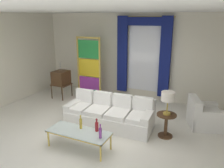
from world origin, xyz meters
TOP-DOWN VIEW (x-y plane):
  - ground_plane at (0.00, 0.00)m, footprint 16.00×16.00m
  - wall_rear at (0.00, 3.06)m, footprint 8.00×0.12m
  - wall_left at (-3.66, 0.60)m, footprint 0.12×7.00m
  - ceiling_slab at (0.00, 0.80)m, footprint 8.00×7.60m
  - curtained_window at (0.31, 2.89)m, footprint 2.00×0.17m
  - couch_white_long at (0.18, 0.52)m, footprint 2.38×1.04m
  - coffee_table at (0.05, -0.82)m, footprint 1.43×0.56m
  - bottle_blue_decanter at (0.62, -0.86)m, footprint 0.06×0.06m
  - bottle_crystal_tall at (0.40, -0.63)m, footprint 0.08×0.08m
  - bottle_amber_squat at (0.01, -0.68)m, footprint 0.06×0.06m
  - vintage_tv at (-2.39, 1.76)m, footprint 0.62×0.60m
  - armchair_white at (2.49, 1.49)m, footprint 1.04×1.02m
  - stained_glass_divider at (-1.50, 2.25)m, footprint 0.95×0.05m
  - peacock_figurine at (-1.06, 1.80)m, footprint 0.44×0.60m
  - round_side_table at (1.70, 0.52)m, footprint 0.48×0.48m
  - table_lamp_brass at (1.70, 0.52)m, footprint 0.32×0.32m

SIDE VIEW (x-z plane):
  - ground_plane at x=0.00m, z-range 0.00..0.00m
  - peacock_figurine at x=-1.06m, z-range -0.03..0.47m
  - armchair_white at x=2.49m, z-range -0.11..0.69m
  - couch_white_long at x=0.18m, z-range -0.12..0.74m
  - round_side_table at x=1.70m, z-range 0.06..0.65m
  - coffee_table at x=0.05m, z-range 0.17..0.58m
  - bottle_crystal_tall at x=0.40m, z-range 0.38..0.68m
  - bottle_blue_decanter at x=0.62m, z-range 0.38..0.70m
  - bottle_amber_squat at x=0.01m, z-range 0.38..0.71m
  - vintage_tv at x=-2.39m, z-range 0.06..1.40m
  - table_lamp_brass at x=1.70m, z-range 0.74..1.31m
  - stained_glass_divider at x=-1.50m, z-range -0.04..2.16m
  - wall_rear at x=0.00m, z-range 0.00..3.00m
  - wall_left at x=-3.66m, z-range 0.00..3.00m
  - curtained_window at x=0.31m, z-range 0.39..3.09m
  - ceiling_slab at x=0.00m, z-range 3.00..3.04m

